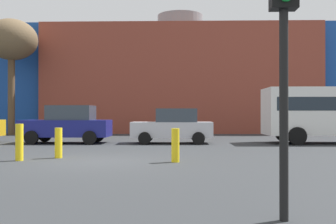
{
  "coord_description": "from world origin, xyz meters",
  "views": [
    {
      "loc": [
        2.45,
        -12.05,
        1.45
      ],
      "look_at": [
        1.95,
        7.94,
        1.54
      ],
      "focal_mm": 42.16,
      "sensor_mm": 36.0,
      "label": 1
    }
  ],
  "objects_px": {
    "bollard_yellow_0": "(175,145)",
    "parked_car_2": "(173,126)",
    "bollard_yellow_1": "(59,143)",
    "bollard_yellow_2": "(19,142)",
    "parked_car_1": "(68,124)",
    "traffic_light_near_right": "(284,16)",
    "bare_tree_0": "(11,41)",
    "white_bus": "(335,110)"
  },
  "relations": [
    {
      "from": "bollard_yellow_0",
      "to": "traffic_light_near_right",
      "type": "bearing_deg",
      "value": -76.85
    },
    {
      "from": "bare_tree_0",
      "to": "bollard_yellow_0",
      "type": "height_order",
      "value": "bare_tree_0"
    },
    {
      "from": "bare_tree_0",
      "to": "bollard_yellow_0",
      "type": "relative_size",
      "value": 7.86
    },
    {
      "from": "parked_car_1",
      "to": "traffic_light_near_right",
      "type": "height_order",
      "value": "traffic_light_near_right"
    },
    {
      "from": "parked_car_1",
      "to": "bollard_yellow_0",
      "type": "relative_size",
      "value": 4.24
    },
    {
      "from": "parked_car_2",
      "to": "bollard_yellow_0",
      "type": "distance_m",
      "value": 7.57
    },
    {
      "from": "white_bus",
      "to": "bollard_yellow_2",
      "type": "distance_m",
      "value": 14.73
    },
    {
      "from": "bollard_yellow_0",
      "to": "parked_car_2",
      "type": "bearing_deg",
      "value": 91.25
    },
    {
      "from": "white_bus",
      "to": "bollard_yellow_1",
      "type": "height_order",
      "value": "white_bus"
    },
    {
      "from": "bollard_yellow_1",
      "to": "parked_car_1",
      "type": "bearing_deg",
      "value": 103.33
    },
    {
      "from": "white_bus",
      "to": "bollard_yellow_0",
      "type": "relative_size",
      "value": 6.72
    },
    {
      "from": "parked_car_2",
      "to": "bollard_yellow_1",
      "type": "distance_m",
      "value": 7.52
    },
    {
      "from": "parked_car_2",
      "to": "bare_tree_0",
      "type": "distance_m",
      "value": 14.51
    },
    {
      "from": "parked_car_2",
      "to": "traffic_light_near_right",
      "type": "bearing_deg",
      "value": 96.81
    },
    {
      "from": "white_bus",
      "to": "bollard_yellow_0",
      "type": "height_order",
      "value": "white_bus"
    },
    {
      "from": "traffic_light_near_right",
      "to": "bollard_yellow_1",
      "type": "xyz_separation_m",
      "value": [
        -5.35,
        7.48,
        -2.27
      ]
    },
    {
      "from": "parked_car_1",
      "to": "traffic_light_near_right",
      "type": "relative_size",
      "value": 1.14
    },
    {
      "from": "parked_car_1",
      "to": "traffic_light_near_right",
      "type": "xyz_separation_m",
      "value": [
        6.9,
        -14.03,
        1.84
      ]
    },
    {
      "from": "bollard_yellow_1",
      "to": "parked_car_2",
      "type": "bearing_deg",
      "value": 60.7
    },
    {
      "from": "parked_car_2",
      "to": "bollard_yellow_0",
      "type": "relative_size",
      "value": 3.89
    },
    {
      "from": "bollard_yellow_2",
      "to": "bollard_yellow_0",
      "type": "bearing_deg",
      "value": -2.83
    },
    {
      "from": "bollard_yellow_1",
      "to": "bollard_yellow_2",
      "type": "bearing_deg",
      "value": -141.88
    },
    {
      "from": "parked_car_1",
      "to": "bollard_yellow_2",
      "type": "bearing_deg",
      "value": 94.43
    },
    {
      "from": "bollard_yellow_1",
      "to": "bollard_yellow_2",
      "type": "xyz_separation_m",
      "value": [
        -0.99,
        -0.77,
        0.07
      ]
    },
    {
      "from": "parked_car_1",
      "to": "parked_car_2",
      "type": "xyz_separation_m",
      "value": [
        5.23,
        0.0,
        -0.08
      ]
    },
    {
      "from": "traffic_light_near_right",
      "to": "bollard_yellow_1",
      "type": "height_order",
      "value": "traffic_light_near_right"
    },
    {
      "from": "traffic_light_near_right",
      "to": "bare_tree_0",
      "type": "bearing_deg",
      "value": -147.73
    },
    {
      "from": "white_bus",
      "to": "bare_tree_0",
      "type": "height_order",
      "value": "bare_tree_0"
    },
    {
      "from": "parked_car_2",
      "to": "bollard_yellow_0",
      "type": "xyz_separation_m",
      "value": [
        0.16,
        -7.56,
        -0.34
      ]
    },
    {
      "from": "white_bus",
      "to": "bollard_yellow_2",
      "type": "bearing_deg",
      "value": 30.73
    },
    {
      "from": "white_bus",
      "to": "bare_tree_0",
      "type": "relative_size",
      "value": 0.85
    },
    {
      "from": "parked_car_2",
      "to": "white_bus",
      "type": "bearing_deg",
      "value": -178.69
    },
    {
      "from": "parked_car_1",
      "to": "bollard_yellow_0",
      "type": "xyz_separation_m",
      "value": [
        5.39,
        -7.56,
        -0.42
      ]
    },
    {
      "from": "parked_car_1",
      "to": "bollard_yellow_0",
      "type": "distance_m",
      "value": 9.3
    },
    {
      "from": "traffic_light_near_right",
      "to": "bare_tree_0",
      "type": "distance_m",
      "value": 25.23
    },
    {
      "from": "bollard_yellow_2",
      "to": "parked_car_2",
      "type": "bearing_deg",
      "value": 57.53
    },
    {
      "from": "bare_tree_0",
      "to": "bollard_yellow_1",
      "type": "relative_size",
      "value": 8.04
    },
    {
      "from": "parked_car_1",
      "to": "bollard_yellow_2",
      "type": "xyz_separation_m",
      "value": [
        0.57,
        -7.33,
        -0.36
      ]
    },
    {
      "from": "parked_car_2",
      "to": "traffic_light_near_right",
      "type": "distance_m",
      "value": 14.26
    },
    {
      "from": "parked_car_1",
      "to": "parked_car_2",
      "type": "height_order",
      "value": "parked_car_1"
    },
    {
      "from": "white_bus",
      "to": "bollard_yellow_1",
      "type": "relative_size",
      "value": 6.87
    },
    {
      "from": "traffic_light_near_right",
      "to": "bollard_yellow_1",
      "type": "bearing_deg",
      "value": -143.18
    }
  ]
}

